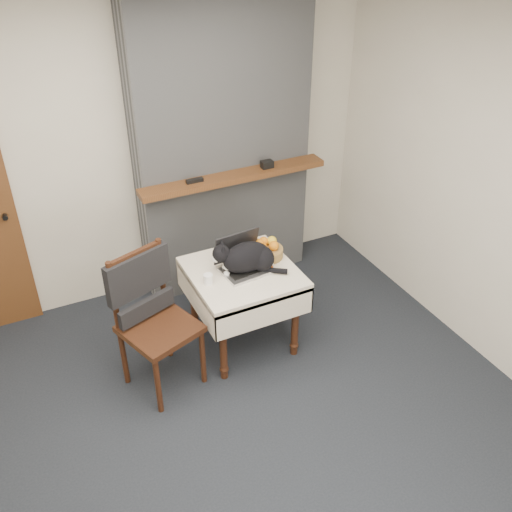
{
  "coord_description": "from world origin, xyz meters",
  "views": [
    {
      "loc": [
        -0.84,
        -2.34,
        3.1
      ],
      "look_at": [
        0.71,
        0.82,
        0.83
      ],
      "focal_mm": 40.0,
      "sensor_mm": 36.0,
      "label": 1
    }
  ],
  "objects_px": {
    "pill_bottle": "(271,267)",
    "chair": "(148,302)",
    "cat": "(248,258)",
    "cream_jar": "(208,279)",
    "side_table": "(243,283)",
    "laptop": "(243,260)",
    "fruit_basket": "(266,250)"
  },
  "relations": [
    {
      "from": "pill_bottle",
      "to": "chair",
      "type": "xyz_separation_m",
      "value": [
        -0.93,
        0.06,
        -0.06
      ]
    },
    {
      "from": "cat",
      "to": "chair",
      "type": "xyz_separation_m",
      "value": [
        -0.78,
        -0.03,
        -0.13
      ]
    },
    {
      "from": "cream_jar",
      "to": "pill_bottle",
      "type": "height_order",
      "value": "same"
    },
    {
      "from": "side_table",
      "to": "cat",
      "type": "height_order",
      "value": "cat"
    },
    {
      "from": "pill_bottle",
      "to": "chair",
      "type": "bearing_deg",
      "value": 176.33
    },
    {
      "from": "laptop",
      "to": "chair",
      "type": "height_order",
      "value": "chair"
    },
    {
      "from": "side_table",
      "to": "laptop",
      "type": "relative_size",
      "value": 1.99
    },
    {
      "from": "laptop",
      "to": "fruit_basket",
      "type": "distance_m",
      "value": 0.24
    },
    {
      "from": "cat",
      "to": "fruit_basket",
      "type": "distance_m",
      "value": 0.25
    },
    {
      "from": "pill_bottle",
      "to": "cat",
      "type": "bearing_deg",
      "value": 150.11
    },
    {
      "from": "side_table",
      "to": "chair",
      "type": "height_order",
      "value": "chair"
    },
    {
      "from": "cream_jar",
      "to": "chair",
      "type": "relative_size",
      "value": 0.07
    },
    {
      "from": "laptop",
      "to": "cream_jar",
      "type": "distance_m",
      "value": 0.32
    },
    {
      "from": "pill_bottle",
      "to": "fruit_basket",
      "type": "height_order",
      "value": "fruit_basket"
    },
    {
      "from": "cream_jar",
      "to": "fruit_basket",
      "type": "height_order",
      "value": "fruit_basket"
    },
    {
      "from": "side_table",
      "to": "laptop",
      "type": "height_order",
      "value": "laptop"
    },
    {
      "from": "cat",
      "to": "pill_bottle",
      "type": "distance_m",
      "value": 0.19
    },
    {
      "from": "side_table",
      "to": "fruit_basket",
      "type": "distance_m",
      "value": 0.32
    },
    {
      "from": "pill_bottle",
      "to": "laptop",
      "type": "bearing_deg",
      "value": 140.82
    },
    {
      "from": "side_table",
      "to": "cat",
      "type": "bearing_deg",
      "value": -27.85
    },
    {
      "from": "cat",
      "to": "cream_jar",
      "type": "xyz_separation_m",
      "value": [
        -0.33,
        -0.02,
        -0.08
      ]
    },
    {
      "from": "cat",
      "to": "fruit_basket",
      "type": "xyz_separation_m",
      "value": [
        0.21,
        0.12,
        -0.06
      ]
    },
    {
      "from": "side_table",
      "to": "fruit_basket",
      "type": "bearing_deg",
      "value": 21.06
    },
    {
      "from": "cat",
      "to": "pill_bottle",
      "type": "height_order",
      "value": "cat"
    },
    {
      "from": "side_table",
      "to": "pill_bottle",
      "type": "relative_size",
      "value": 10.24
    },
    {
      "from": "laptop",
      "to": "cat",
      "type": "bearing_deg",
      "value": -75.28
    },
    {
      "from": "chair",
      "to": "laptop",
      "type": "bearing_deg",
      "value": -13.63
    },
    {
      "from": "laptop",
      "to": "fruit_basket",
      "type": "bearing_deg",
      "value": 9.97
    },
    {
      "from": "laptop",
      "to": "cream_jar",
      "type": "bearing_deg",
      "value": -171.53
    },
    {
      "from": "laptop",
      "to": "pill_bottle",
      "type": "height_order",
      "value": "laptop"
    },
    {
      "from": "cream_jar",
      "to": "fruit_basket",
      "type": "xyz_separation_m",
      "value": [
        0.54,
        0.14,
        0.02
      ]
    },
    {
      "from": "side_table",
      "to": "laptop",
      "type": "distance_m",
      "value": 0.18
    }
  ]
}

